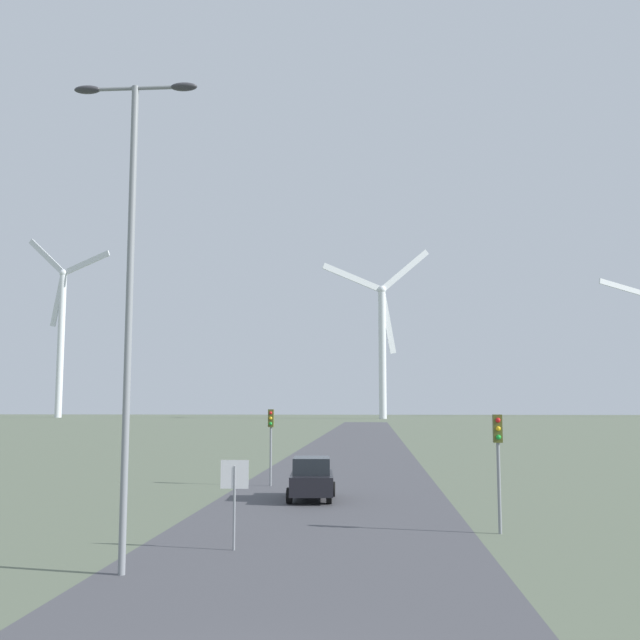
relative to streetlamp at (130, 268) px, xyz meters
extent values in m
cube|color=#47474C|center=(4.30, 40.07, -7.51)|extent=(10.00, 240.00, 0.01)
cylinder|color=gray|center=(0.00, 0.00, -1.37)|extent=(0.18, 0.18, 12.30)
cylinder|color=gray|center=(0.00, 0.00, 4.73)|extent=(2.55, 0.10, 0.10)
ellipsoid|color=#333338|center=(-1.28, 0.00, 4.73)|extent=(0.70, 0.32, 0.20)
ellipsoid|color=#333338|center=(1.28, 0.00, 4.73)|extent=(0.70, 0.32, 0.20)
cylinder|color=gray|center=(2.13, 3.23, -6.35)|extent=(0.07, 0.07, 2.34)
cube|color=white|center=(2.13, 3.22, -5.41)|extent=(0.81, 0.01, 0.81)
cube|color=red|center=(2.13, 3.23, -5.41)|extent=(0.76, 0.02, 0.76)
cylinder|color=gray|center=(0.87, 20.02, -5.59)|extent=(0.11, 0.11, 3.85)
cube|color=#4C511E|center=(0.87, 20.02, -4.12)|extent=(0.28, 0.24, 0.90)
sphere|color=red|center=(0.87, 19.89, -3.85)|extent=(0.16, 0.16, 0.16)
sphere|color=gold|center=(0.87, 19.89, -4.12)|extent=(0.16, 0.16, 0.16)
sphere|color=green|center=(0.87, 19.89, -4.39)|extent=(0.16, 0.16, 0.16)
cylinder|color=gray|center=(10.10, 6.52, -5.63)|extent=(0.11, 0.11, 3.77)
cube|color=#4C511E|center=(10.10, 6.52, -4.20)|extent=(0.28, 0.24, 0.90)
sphere|color=red|center=(10.10, 6.38, -3.93)|extent=(0.16, 0.16, 0.16)
sphere|color=gold|center=(10.10, 6.38, -4.20)|extent=(0.16, 0.16, 0.16)
sphere|color=green|center=(10.10, 6.38, -4.47)|extent=(0.16, 0.16, 0.16)
cube|color=black|center=(3.41, 14.55, -6.79)|extent=(2.07, 4.21, 0.80)
cube|color=#1E2328|center=(3.41, 14.40, -6.04)|extent=(1.70, 2.20, 0.70)
cylinder|color=black|center=(2.59, 15.82, -7.19)|extent=(0.22, 0.66, 0.66)
cylinder|color=black|center=(4.24, 15.82, -7.19)|extent=(0.22, 0.66, 0.66)
cylinder|color=black|center=(2.59, 13.28, -7.19)|extent=(0.22, 0.66, 0.66)
cylinder|color=black|center=(4.24, 13.28, -7.19)|extent=(0.22, 0.66, 0.66)
cylinder|color=silver|center=(-94.75, 216.42, 15.92)|extent=(2.20, 2.20, 46.88)
sphere|color=silver|center=(-94.75, 216.42, 39.36)|extent=(2.60, 2.60, 2.60)
cube|color=silver|center=(-101.50, 217.97, 45.38)|extent=(13.82, 3.62, 12.54)
cube|color=silver|center=(-96.45, 216.81, 30.35)|extent=(5.00, 1.61, 17.09)
cube|color=silver|center=(-86.29, 214.49, 42.35)|extent=(16.40, 4.21, 7.26)
cylinder|color=silver|center=(8.87, 203.11, 11.56)|extent=(2.20, 2.20, 38.15)
sphere|color=silver|center=(8.87, 203.11, 30.64)|extent=(2.60, 2.60, 2.60)
cube|color=silver|center=(0.03, 200.09, 34.01)|extent=(17.27, 6.31, 8.00)
cube|color=silver|center=(10.52, 203.67, 20.86)|extent=(4.93, 2.10, 18.59)
cube|color=silver|center=(16.06, 205.56, 37.04)|extent=(14.70, 5.43, 13.34)
cube|color=silver|center=(92.88, 241.49, 36.06)|extent=(21.10, 10.14, 5.86)
camera|label=1|loc=(6.10, -18.21, -3.43)|focal=42.00mm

